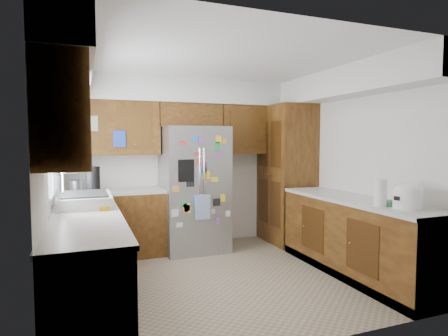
{
  "coord_description": "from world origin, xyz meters",
  "views": [
    {
      "loc": [
        -1.52,
        -4.0,
        1.58
      ],
      "look_at": [
        0.14,
        0.35,
        1.26
      ],
      "focal_mm": 30.0,
      "sensor_mm": 36.0,
      "label": 1
    }
  ],
  "objects_px": {
    "fridge": "(194,189)",
    "rice_cooker": "(408,196)",
    "pantry": "(286,174)",
    "paper_towel": "(381,193)"
  },
  "relations": [
    {
      "from": "paper_towel",
      "to": "fridge",
      "type": "bearing_deg",
      "value": 121.56
    },
    {
      "from": "pantry",
      "to": "fridge",
      "type": "relative_size",
      "value": 1.19
    },
    {
      "from": "pantry",
      "to": "paper_towel",
      "type": "height_order",
      "value": "pantry"
    },
    {
      "from": "pantry",
      "to": "rice_cooker",
      "type": "xyz_separation_m",
      "value": [
        -0.0,
        -2.36,
        -0.03
      ]
    },
    {
      "from": "pantry",
      "to": "rice_cooker",
      "type": "bearing_deg",
      "value": -90.01
    },
    {
      "from": "rice_cooker",
      "to": "paper_towel",
      "type": "relative_size",
      "value": 1.04
    },
    {
      "from": "fridge",
      "to": "rice_cooker",
      "type": "height_order",
      "value": "fridge"
    },
    {
      "from": "fridge",
      "to": "paper_towel",
      "type": "height_order",
      "value": "fridge"
    },
    {
      "from": "rice_cooker",
      "to": "paper_towel",
      "type": "height_order",
      "value": "paper_towel"
    },
    {
      "from": "pantry",
      "to": "fridge",
      "type": "height_order",
      "value": "pantry"
    }
  ]
}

